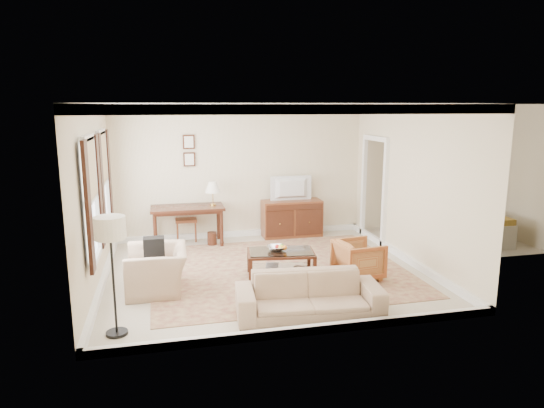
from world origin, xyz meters
name	(u,v)px	position (x,y,z in m)	size (l,w,h in m)	color
room_shell	(264,130)	(0.00, 0.00, 2.47)	(5.51, 5.01, 2.91)	beige
annex_bedroom	(455,224)	(4.49, 1.15, 0.34)	(3.00, 2.70, 2.90)	beige
window_front	(91,199)	(-2.70, -0.70, 1.55)	(0.12, 1.56, 1.80)	#CCB284
window_rear	(103,182)	(-2.70, 0.90, 1.55)	(0.12, 1.56, 1.80)	#CCB284
doorway	(374,191)	(2.71, 1.50, 1.08)	(0.10, 1.12, 2.25)	white
rug	(278,270)	(0.26, 0.03, 0.01)	(4.41, 3.78, 0.01)	maroon
writing_desk	(187,212)	(-1.21, 2.03, 0.71)	(1.50, 0.75, 0.82)	#3D1C11
desk_chair	(186,217)	(-1.23, 2.38, 0.53)	(0.45, 0.45, 1.05)	brown
desk_lamp	(213,194)	(-0.67, 2.03, 1.07)	(0.32, 0.32, 0.50)	silver
framed_prints	(189,150)	(-1.11, 2.47, 1.94)	(0.25, 0.04, 0.68)	#3D1C11
sideboard	(292,218)	(1.09, 2.22, 0.41)	(1.32, 0.51, 0.81)	brown
tv	(292,181)	(1.09, 2.20, 1.25)	(0.88, 0.51, 0.12)	black
coffee_table	(281,257)	(0.21, -0.35, 0.36)	(1.19, 0.80, 0.47)	#3D1C11
fruit_bowl	(276,247)	(0.13, -0.30, 0.52)	(0.42, 0.42, 0.10)	silver
book_a	(266,265)	(-0.02, -0.20, 0.18)	(0.28, 0.04, 0.38)	brown
book_b	(293,268)	(0.39, -0.41, 0.18)	(0.28, 0.03, 0.38)	brown
striped_armchair	(359,258)	(1.47, -0.68, 0.36)	(0.70, 0.66, 0.72)	#984821
club_armchair	(157,263)	(-1.84, -0.49, 0.46)	(1.06, 0.69, 0.93)	tan
backpack	(154,247)	(-1.86, -0.48, 0.71)	(0.32, 0.22, 0.40)	black
sofa	(309,288)	(0.22, -1.90, 0.39)	(2.01, 0.59, 0.79)	tan
floor_lamp	(110,237)	(-2.35, -1.91, 1.29)	(0.38, 0.38, 1.55)	black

